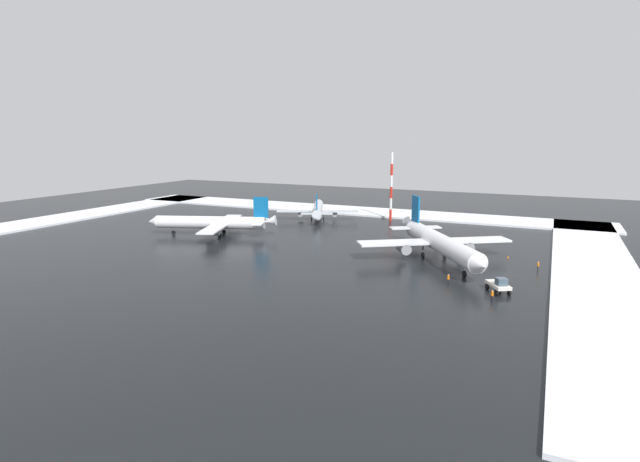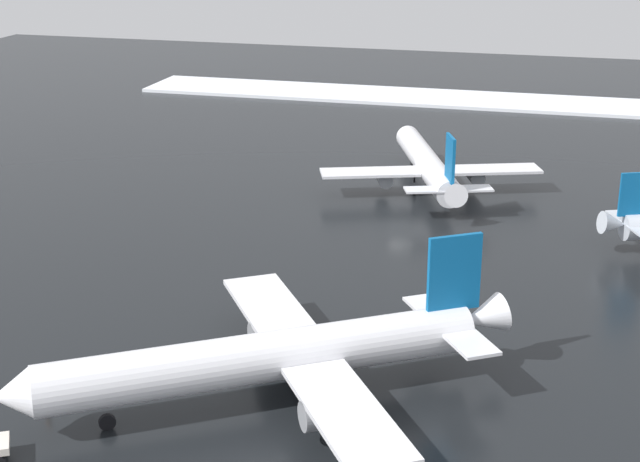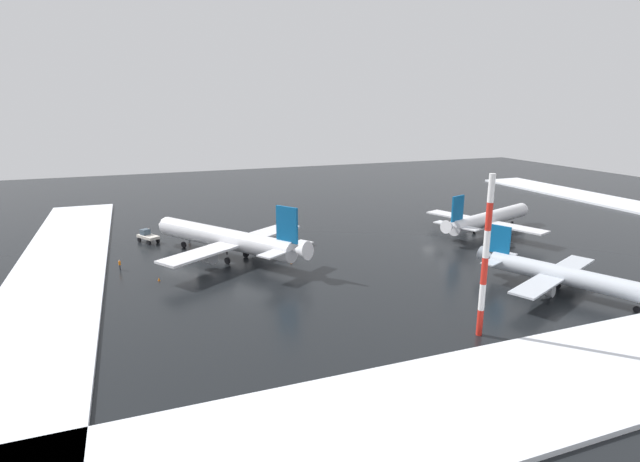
% 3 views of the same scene
% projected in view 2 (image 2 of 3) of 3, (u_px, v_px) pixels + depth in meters
% --- Properties ---
extents(ground_plane, '(240.00, 240.00, 0.00)m').
position_uv_depth(ground_plane, '(401.00, 225.00, 104.91)').
color(ground_plane, black).
extents(snow_bank_right, '(14.00, 116.00, 0.54)m').
position_uv_depth(snow_bank_right, '(474.00, 100.00, 165.91)').
color(snow_bank_right, white).
rests_on(snow_bank_right, ground_plane).
extents(airplane_distant_tail, '(27.47, 31.96, 10.84)m').
position_uv_depth(airplane_distant_tail, '(275.00, 356.00, 67.37)').
color(airplane_distant_tail, white).
rests_on(airplane_distant_tail, ground_plane).
extents(airplane_parked_portside, '(30.30, 25.61, 9.33)m').
position_uv_depth(airplane_parked_portside, '(428.00, 164.00, 116.29)').
color(airplane_parked_portside, white).
rests_on(airplane_parked_portside, ground_plane).
extents(ground_crew_near_tug, '(0.36, 0.36, 1.71)m').
position_uv_depth(ground_crew_near_tug, '(46.00, 395.00, 67.54)').
color(ground_crew_near_tug, black).
rests_on(ground_crew_near_tug, ground_plane).
extents(traffic_cone_near_nose, '(0.36, 0.36, 0.55)m').
position_uv_depth(traffic_cone_near_nose, '(396.00, 351.00, 75.46)').
color(traffic_cone_near_nose, orange).
rests_on(traffic_cone_near_nose, ground_plane).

